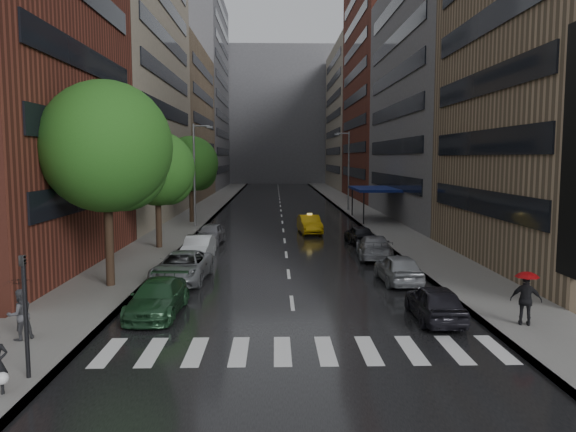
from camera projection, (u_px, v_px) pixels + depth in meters
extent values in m
plane|color=gray|center=(296.00, 332.00, 20.14)|extent=(220.00, 220.00, 0.00)
cube|color=black|center=(281.00, 207.00, 69.85)|extent=(14.00, 140.00, 0.01)
cube|color=gray|center=(208.00, 207.00, 69.63)|extent=(4.00, 140.00, 0.15)
cube|color=gray|center=(352.00, 207.00, 70.06)|extent=(4.00, 140.00, 0.15)
cube|color=silver|center=(108.00, 352.00, 18.01)|extent=(0.55, 2.80, 0.01)
cube|color=silver|center=(152.00, 352.00, 18.04)|extent=(0.55, 2.80, 0.01)
cube|color=silver|center=(196.00, 352.00, 18.07)|extent=(0.55, 2.80, 0.01)
cube|color=silver|center=(239.00, 351.00, 18.11)|extent=(0.55, 2.80, 0.01)
cube|color=silver|center=(282.00, 351.00, 18.14)|extent=(0.55, 2.80, 0.01)
cube|color=silver|center=(326.00, 350.00, 18.17)|extent=(0.55, 2.80, 0.01)
cube|color=silver|center=(369.00, 350.00, 18.21)|extent=(0.55, 2.80, 0.01)
cube|color=silver|center=(411.00, 350.00, 18.24)|extent=(0.55, 2.80, 0.01)
cube|color=silver|center=(454.00, 349.00, 18.28)|extent=(0.55, 2.80, 0.01)
cube|color=silver|center=(497.00, 349.00, 18.31)|extent=(0.55, 2.80, 0.01)
cube|color=maroon|center=(11.00, 32.00, 30.35)|extent=(8.00, 20.00, 26.00)
cube|color=gray|center=(126.00, 45.00, 53.80)|extent=(8.00, 28.00, 34.00)
cube|color=#937A5B|center=(177.00, 125.00, 82.26)|extent=(8.00, 28.00, 22.00)
cube|color=slate|center=(203.00, 93.00, 111.25)|extent=(8.00, 32.00, 38.00)
cube|color=slate|center=(435.00, 98.00, 55.04)|extent=(8.00, 28.00, 24.00)
cube|color=maroon|center=(381.00, 77.00, 82.25)|extent=(8.00, 28.00, 36.00)
cube|color=gray|center=(353.00, 118.00, 112.49)|extent=(8.00, 32.00, 28.00)
cube|color=slate|center=(277.00, 117.00, 135.79)|extent=(40.00, 14.00, 32.00)
cylinder|color=#382619|center=(109.00, 232.00, 26.58)|extent=(0.40, 0.40, 5.39)
sphere|color=#1E5116|center=(106.00, 147.00, 26.15)|extent=(6.16, 6.16, 6.16)
cylinder|color=#382619|center=(159.00, 217.00, 37.94)|extent=(0.40, 0.40, 4.40)
sphere|color=#1E5116|center=(157.00, 168.00, 37.59)|extent=(5.03, 5.03, 5.03)
cylinder|color=#382619|center=(191.00, 200.00, 52.91)|extent=(0.40, 0.40, 4.52)
sphere|color=#1E5116|center=(191.00, 164.00, 52.56)|extent=(5.17, 5.17, 5.17)
imported|color=#DEA80B|center=(310.00, 224.00, 46.08)|extent=(2.01, 4.71, 1.51)
imported|color=#1C3F25|center=(158.00, 298.00, 22.30)|extent=(2.09, 4.76, 1.36)
imported|color=slate|center=(182.00, 267.00, 28.23)|extent=(2.76, 5.48, 1.49)
imported|color=#AFB5B9|center=(198.00, 248.00, 34.24)|extent=(1.74, 4.50, 1.46)
imported|color=slate|center=(210.00, 233.00, 40.59)|extent=(2.17, 4.52, 1.49)
imported|color=black|center=(435.00, 302.00, 21.49)|extent=(1.71, 4.16, 1.41)
imported|color=gray|center=(398.00, 268.00, 27.88)|extent=(1.92, 4.42, 1.48)
imported|color=gray|center=(374.00, 247.00, 34.64)|extent=(2.47, 5.16, 1.45)
imported|color=black|center=(359.00, 234.00, 40.62)|extent=(1.98, 4.12, 1.36)
sphere|color=white|center=(2.00, 378.00, 14.38)|extent=(0.32, 0.32, 0.32)
imported|color=#414145|center=(20.00, 314.00, 18.76)|extent=(1.05, 1.05, 1.72)
imported|color=black|center=(19.00, 291.00, 18.68)|extent=(0.96, 0.98, 0.88)
imported|color=black|center=(526.00, 300.00, 20.38)|extent=(1.17, 0.81, 1.85)
imported|color=#B30D11|center=(527.00, 281.00, 20.30)|extent=(0.82, 0.82, 0.72)
cylinder|color=black|center=(26.00, 321.00, 15.43)|extent=(0.12, 0.12, 3.20)
imported|color=black|center=(23.00, 271.00, 15.29)|extent=(0.18, 0.15, 0.90)
cylinder|color=gray|center=(194.00, 175.00, 49.30)|extent=(0.18, 0.18, 9.00)
cube|color=gray|center=(210.00, 127.00, 48.89)|extent=(0.50, 0.22, 0.16)
cylinder|color=gray|center=(349.00, 171.00, 64.58)|extent=(0.18, 0.18, 9.00)
cube|color=gray|center=(337.00, 134.00, 64.11)|extent=(0.50, 0.22, 0.16)
cube|color=navy|center=(374.00, 189.00, 54.83)|extent=(4.00, 8.00, 0.25)
cylinder|color=black|center=(364.00, 208.00, 51.17)|extent=(0.12, 0.12, 3.00)
cylinder|color=black|center=(352.00, 201.00, 58.72)|extent=(0.12, 0.12, 3.00)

